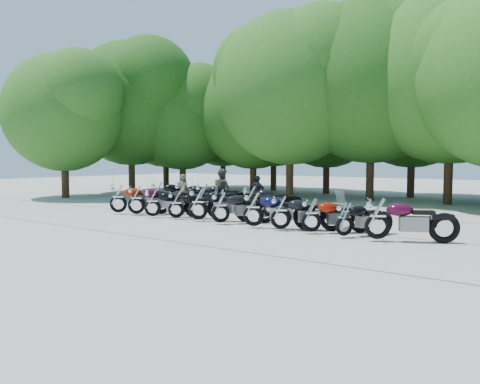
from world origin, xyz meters
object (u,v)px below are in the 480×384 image
Objects in this scene: motorcycle_4 at (198,203)px; motorcycle_15 at (251,199)px; motorcycle_10 at (378,217)px; motorcycle_0 at (118,197)px; motorcycle_8 at (311,214)px; motorcycle_11 at (158,193)px; motorcycle_5 at (221,206)px; motorcycle_7 at (281,211)px; motorcycle_9 at (344,218)px; rider_2 at (258,193)px; motorcycle_6 at (254,208)px; rider_1 at (222,189)px; motorcycle_2 at (153,202)px; motorcycle_3 at (176,203)px; motorcycle_13 at (204,196)px; motorcycle_14 at (220,200)px; motorcycle_1 at (136,199)px; motorcycle_12 at (182,194)px; rider_0 at (183,191)px.

motorcycle_15 is (0.60, 2.54, -0.01)m from motorcycle_4.
motorcycle_15 is at bearing 38.65° from motorcycle_10.
motorcycle_0 reaches higher than motorcycle_8.
motorcycle_11 is at bearing 29.29° from motorcycle_4.
motorcycle_0 is 1.00× the size of motorcycle_4.
motorcycle_7 is (2.48, -0.00, -0.01)m from motorcycle_5.
motorcycle_9 is 1.31× the size of rider_2.
motorcycle_6 is at bearing 61.87° from motorcycle_10.
motorcycle_11 is at bearing 27.46° from rider_1.
motorcycle_15 reaches higher than motorcycle_2.
rider_1 is (-0.66, 3.66, 0.33)m from motorcycle_3.
motorcycle_5 is 1.11× the size of motorcycle_9.
motorcycle_11 reaches higher than motorcycle_4.
motorcycle_13 is (-5.61, 2.71, 0.07)m from motorcycle_7.
motorcycle_11 reaches higher than motorcycle_14.
rider_1 is at bearing -57.44° from motorcycle_13.
motorcycle_10 is at bearing -135.50° from motorcycle_1.
motorcycle_0 is 5.43m from motorcycle_5.
motorcycle_12 is (1.56, 0.00, 0.00)m from motorcycle_11.
motorcycle_5 is at bearing -152.62° from motorcycle_12.
motorcycle_0 reaches higher than motorcycle_3.
motorcycle_6 is at bearing 131.75° from rider_0.
motorcycle_1 is at bearing 46.48° from motorcycle_8.
rider_2 reaches higher than motorcycle_1.
motorcycle_1 is 1.16× the size of motorcycle_9.
motorcycle_2 is 3.22m from motorcycle_12.
motorcycle_5 is 6.24m from rider_0.
motorcycle_1 is 1.52× the size of rider_0.
motorcycle_0 is 5.59m from motorcycle_15.
motorcycle_3 is 0.98× the size of motorcycle_8.
rider_0 is at bearing 21.91° from motorcycle_13.
motorcycle_4 reaches higher than motorcycle_10.
motorcycle_3 is at bearing -133.82° from motorcycle_1.
rider_0 reaches higher than motorcycle_7.
motorcycle_0 is at bearing 66.54° from motorcycle_6.
motorcycle_12 is at bearing 49.89° from motorcycle_15.
motorcycle_13 is at bearing 137.94° from rider_0.
motorcycle_13 is at bearing 24.83° from motorcycle_8.
motorcycle_2 is 6.90m from motorcycle_8.
motorcycle_4 is 1.01× the size of motorcycle_10.
motorcycle_6 is at bearing -135.24° from motorcycle_3.
motorcycle_10 is 1.55× the size of rider_2.
motorcycle_4 is (4.24, 0.25, -0.00)m from motorcycle_0.
motorcycle_5 is (1.18, -0.15, -0.04)m from motorcycle_4.
rider_1 is (-8.61, 3.84, 0.24)m from motorcycle_10.
motorcycle_6 is 1.06× the size of motorcycle_7.
motorcycle_3 is 7.95m from motorcycle_10.
motorcycle_0 is 4.25m from motorcycle_4.
motorcycle_0 is 1.21× the size of motorcycle_14.
rider_0 is (-2.01, 0.83, 0.09)m from motorcycle_13.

